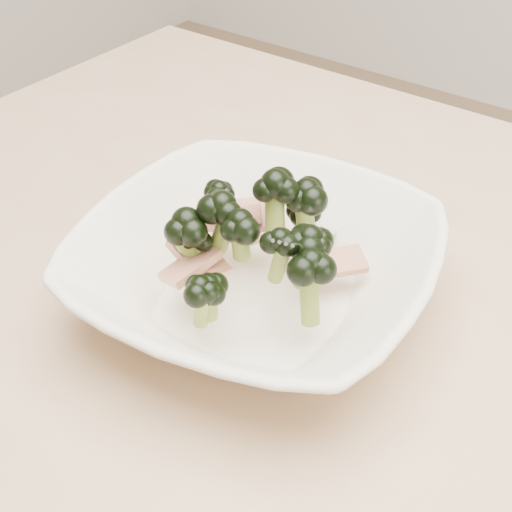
# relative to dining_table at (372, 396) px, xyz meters

# --- Properties ---
(dining_table) EXTENTS (1.20, 0.80, 0.75)m
(dining_table) POSITION_rel_dining_table_xyz_m (0.00, 0.00, 0.00)
(dining_table) COLOR tan
(dining_table) RESTS_ON ground
(broccoli_dish) EXTENTS (0.33, 0.33, 0.11)m
(broccoli_dish) POSITION_rel_dining_table_xyz_m (-0.10, -0.05, 0.14)
(broccoli_dish) COLOR #EEE3C9
(broccoli_dish) RESTS_ON dining_table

